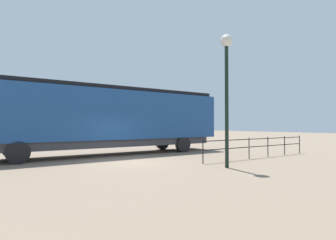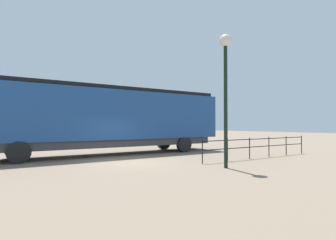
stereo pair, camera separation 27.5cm
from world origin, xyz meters
name	(u,v)px [view 1 (the left image)]	position (x,y,z in m)	size (l,w,h in m)	color
ground_plane	(131,162)	(0.00, 0.00, 0.00)	(120.00, 120.00, 0.00)	#84705B
locomotive	(116,117)	(-3.82, 0.87, 2.35)	(2.89, 15.57, 4.20)	navy
lamp_post	(227,71)	(3.91, 2.68, 4.24)	(0.54, 0.54, 5.84)	black
platform_fence	(259,144)	(2.40, 6.91, 0.75)	(0.05, 8.57, 1.17)	black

